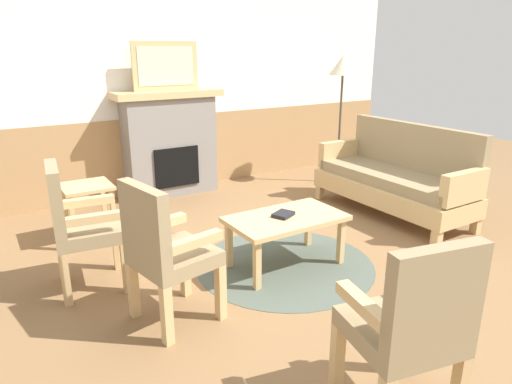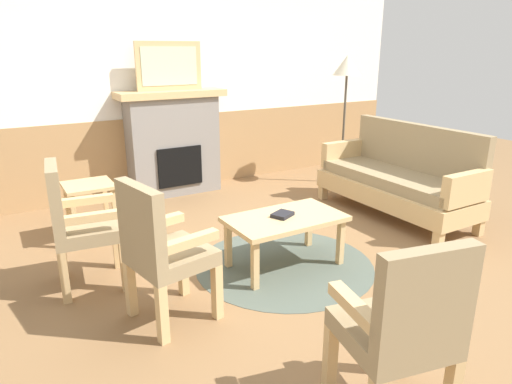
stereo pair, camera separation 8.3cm
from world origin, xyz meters
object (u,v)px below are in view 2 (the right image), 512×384
Objects in this scene: book_on_table at (283,215)px; floor_lamp_by_couch at (347,73)px; armchair_near_fireplace at (77,220)px; fireplace at (173,142)px; armchair_by_window_left at (161,247)px; couch at (398,180)px; coffee_table at (285,223)px; armchair_front_left at (403,325)px; side_table at (89,196)px; framed_picture at (169,66)px.

floor_lamp_by_couch is (2.10, 1.67, 1.00)m from book_on_table.
floor_lamp_by_couch reaches higher than armchair_near_fireplace.
fireplace reaches higher than book_on_table.
book_on_table is at bearing -18.12° from armchair_near_fireplace.
armchair_by_window_left is 0.58× the size of floor_lamp_by_couch.
couch is at bearing -1.89° from armchair_near_fireplace.
armchair_front_left is at bearing -106.04° from coffee_table.
coffee_table is 1.75× the size of side_table.
armchair_by_window_left is 1.00× the size of armchair_front_left.
coffee_table is at bearing -167.16° from couch.
side_table is at bearing 93.90° from armchair_by_window_left.
framed_picture reaches higher than side_table.
armchair_near_fireplace is (-1.48, -1.89, -0.11)m from fireplace.
coffee_table is 0.07m from book_on_table.
framed_picture reaches higher than armchair_near_fireplace.
floor_lamp_by_couch reaches higher than coffee_table.
floor_lamp_by_couch is (3.61, 1.17, 0.91)m from armchair_near_fireplace.
couch is 1.84× the size of armchair_by_window_left.
fireplace reaches higher than couch.
floor_lamp_by_couch is at bearing 4.46° from side_table.
fireplace is 0.91m from framed_picture.
framed_picture is 4.69× the size of book_on_table.
side_table is (-1.27, 1.42, 0.05)m from coffee_table.
floor_lamp_by_couch reaches higher than couch.
couch is 1.82m from book_on_table.
couch and armchair_front_left have the same top height.
fireplace is at bearing 91.03° from coffee_table.
framed_picture reaches higher than coffee_table.
fireplace reaches higher than armchair_front_left.
framed_picture reaches higher than armchair_by_window_left.
couch is at bearing 42.70° from armchair_front_left.
couch and armchair_near_fireplace have the same top height.
armchair_by_window_left is (-1.11, -2.66, -1.02)m from framed_picture.
couch is at bearing -47.86° from fireplace.
armchair_near_fireplace is at bearing 161.51° from coffee_table.
framed_picture is 0.44× the size of couch.
floor_lamp_by_couch is (2.12, -0.71, -0.11)m from framed_picture.
fireplace is at bearing 83.87° from armchair_front_left.
fireplace is 4.09m from armchair_front_left.
couch is 1.84× the size of armchair_near_fireplace.
floor_lamp_by_couch is at bearing 52.62° from armchair_front_left.
armchair_by_window_left is at bearing -148.93° from floor_lamp_by_couch.
fireplace is 2.41m from coffee_table.
framed_picture is 0.82× the size of armchair_front_left.
floor_lamp_by_couch is (2.12, -0.71, 0.80)m from fireplace.
fireplace is 1.62× the size of framed_picture.
book_on_table is at bearing -89.36° from fireplace.
coffee_table is at bearing -88.97° from fireplace.
couch reaches higher than side_table.
armchair_by_window_left is (-1.11, -2.66, -0.11)m from fireplace.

